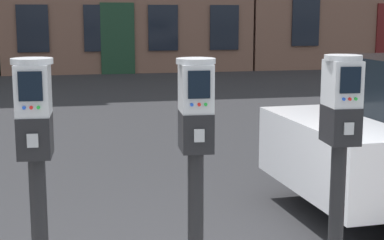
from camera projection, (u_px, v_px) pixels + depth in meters
The scene contains 3 objects.
parking_meter_near_kerb at pixel (36, 144), 3.20m from camera, with size 0.23×0.26×1.46m.
parking_meter_twin_adjacent at pixel (196, 139), 3.37m from camera, with size 0.23×0.26×1.44m.
parking_meter_end_of_row at pixel (340, 132), 3.54m from camera, with size 0.23×0.26×1.45m.
Camera 1 is at (-0.65, -3.56, 1.83)m, focal length 56.99 mm.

